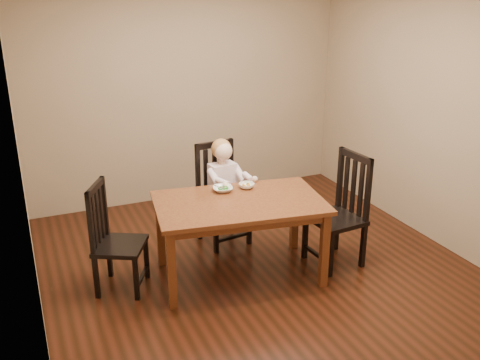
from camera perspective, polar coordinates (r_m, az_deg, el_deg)
name	(u,v)px	position (r m, az deg, el deg)	size (l,w,h in m)	color
room	(255,132)	(4.87, 1.64, 5.11)	(4.01, 4.01, 2.71)	#3C180C
dining_table	(239,210)	(4.90, -0.07, -3.19)	(1.65, 1.13, 0.76)	#4A2011
chair_child	(221,195)	(5.65, -2.02, -1.64)	(0.52, 0.50, 1.07)	black
chair_left	(114,240)	(4.90, -13.28, -6.22)	(0.57, 0.58, 1.01)	black
chair_right	(340,212)	(5.29, 10.65, -3.36)	(0.50, 0.52, 1.12)	black
toddler	(223,183)	(5.55, -1.77, -0.28)	(0.36, 0.45, 0.62)	white
bowl_peas	(223,189)	(5.08, -1.86, -0.97)	(0.19, 0.19, 0.05)	white
bowl_veg	(247,186)	(5.15, 0.71, -0.61)	(0.15, 0.15, 0.05)	white
fork	(219,188)	(5.04, -2.25, -0.86)	(0.09, 0.09, 0.05)	silver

